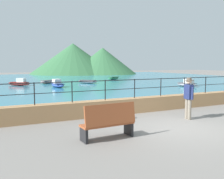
# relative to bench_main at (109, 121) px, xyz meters

# --- Properties ---
(ground_plane) EXTENTS (120.00, 120.00, 0.00)m
(ground_plane) POSITION_rel_bench_main_xyz_m (2.93, 0.08, -0.56)
(ground_plane) COLOR slate
(promenade_wall) EXTENTS (20.00, 0.56, 0.70)m
(promenade_wall) POSITION_rel_bench_main_xyz_m (2.93, 3.28, -0.21)
(promenade_wall) COLOR tan
(promenade_wall) RESTS_ON ground
(railing) EXTENTS (18.44, 0.04, 0.90)m
(railing) POSITION_rel_bench_main_xyz_m (2.93, 3.28, 0.76)
(railing) COLOR black
(railing) RESTS_ON promenade_wall
(lake_water) EXTENTS (64.00, 44.32, 0.06)m
(lake_water) POSITION_rel_bench_main_xyz_m (2.93, 25.92, -0.53)
(lake_water) COLOR teal
(lake_water) RESTS_ON ground
(hill_main) EXTENTS (18.48, 18.48, 6.57)m
(hill_main) POSITION_rel_bench_main_xyz_m (13.35, 45.61, 2.73)
(hill_main) COLOR #33663D
(hill_main) RESTS_ON ground
(hill_secondary) EXTENTS (14.61, 14.61, 5.62)m
(hill_secondary) POSITION_rel_bench_main_xyz_m (18.85, 42.31, 2.25)
(hill_secondary) COLOR #33663D
(hill_secondary) RESTS_ON ground
(bench_main) EXTENTS (1.73, 0.64, 1.13)m
(bench_main) POSITION_rel_bench_main_xyz_m (0.00, 0.00, 0.00)
(bench_main) COLOR #9E4C28
(bench_main) RESTS_ON ground
(person_walking) EXTENTS (0.38, 0.57, 1.75)m
(person_walking) POSITION_rel_bench_main_xyz_m (4.19, 1.04, 0.42)
(person_walking) COLOR slate
(person_walking) RESTS_ON ground
(bollard) EXTENTS (0.24, 0.24, 0.57)m
(bollard) POSITION_rel_bench_main_xyz_m (1.56, 2.25, -0.28)
(bollard) COLOR #4C4C51
(bollard) RESTS_ON ground
(boat_0) EXTENTS (2.45, 1.91, 0.36)m
(boat_0) POSITION_rel_bench_main_xyz_m (12.65, 24.86, -0.30)
(boat_0) COLOR #338C59
(boat_0) RESTS_ON lake_water
(boat_2) EXTENTS (2.44, 1.92, 0.36)m
(boat_2) POSITION_rel_bench_main_xyz_m (2.88, 21.87, -0.30)
(boat_2) COLOR gray
(boat_2) RESTS_ON lake_water
(boat_3) EXTENTS (1.08, 2.36, 0.76)m
(boat_3) POSITION_rel_bench_main_xyz_m (14.14, 11.77, -0.23)
(boat_3) COLOR gray
(boat_3) RESTS_ON lake_water
(boat_4) EXTENTS (2.28, 2.25, 0.36)m
(boat_4) POSITION_rel_bench_main_xyz_m (6.89, 20.03, -0.30)
(boat_4) COLOR gray
(boat_4) RESTS_ON lake_water
(boat_5) EXTENTS (2.40, 2.05, 0.76)m
(boat_5) POSITION_rel_bench_main_xyz_m (-0.42, 20.27, -0.23)
(boat_5) COLOR red
(boat_5) RESTS_ON lake_water
(boat_6) EXTENTS (1.11, 2.37, 0.76)m
(boat_6) POSITION_rel_bench_main_xyz_m (2.66, 16.92, -0.23)
(boat_6) COLOR #2D4C9E
(boat_6) RESTS_ON lake_water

